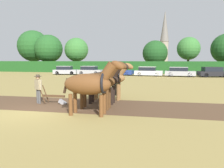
{
  "coord_description": "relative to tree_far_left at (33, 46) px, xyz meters",
  "views": [
    {
      "loc": [
        6.0,
        -9.11,
        2.47
      ],
      "look_at": [
        3.14,
        3.13,
        1.1
      ],
      "focal_mm": 35.0,
      "sensor_mm": 36.0,
      "label": 1
    }
  ],
  "objects": [
    {
      "name": "parked_car_center_left",
      "position": [
        23.17,
        -11.28,
        -5.11
      ],
      "size": [
        4.46,
        2.25,
        1.48
      ],
      "rotation": [
        0.0,
        0.0,
        -0.13
      ],
      "color": "navy",
      "rests_on": "ground"
    },
    {
      "name": "draft_horse_trail_left",
      "position": [
        26.85,
        -34.9,
        -4.45
      ],
      "size": [
        2.66,
        0.97,
        2.45
      ],
      "rotation": [
        0.0,
        0.0,
        0.03
      ],
      "color": "black",
      "rests_on": "ground"
    },
    {
      "name": "tree_center_right",
      "position": [
        34.89,
        -1.43,
        -1.08
      ],
      "size": [
        4.45,
        4.45,
        6.98
      ],
      "color": "#423323",
      "rests_on": "ground"
    },
    {
      "name": "plow",
      "position": [
        24.23,
        -35.65,
        -5.5
      ],
      "size": [
        1.58,
        0.47,
        1.13
      ],
      "rotation": [
        0.0,
        0.0,
        0.03
      ],
      "color": "#4C331E",
      "rests_on": "ground"
    },
    {
      "name": "parked_car_far_left",
      "position": [
        13.73,
        -11.97,
        -5.1
      ],
      "size": [
        4.27,
        2.39,
        1.48
      ],
      "rotation": [
        0.0,
        0.0,
        0.14
      ],
      "color": "#A8A8B2",
      "rests_on": "ground"
    },
    {
      "name": "church_spire",
      "position": [
        30.42,
        39.46,
        5.23
      ],
      "size": [
        3.25,
        3.25,
        21.11
      ],
      "color": "gray",
      "rests_on": "ground"
    },
    {
      "name": "plowed_furrow_strip",
      "position": [
        21.93,
        -35.71,
        -5.81
      ],
      "size": [
        32.25,
        4.76,
        0.01
      ],
      "primitive_type": "cube",
      "rotation": [
        0.0,
        0.0,
        0.03
      ],
      "color": "brown",
      "rests_on": "ground"
    },
    {
      "name": "farmer_at_plow",
      "position": [
        23.21,
        -35.75,
        -4.85
      ],
      "size": [
        0.58,
        0.42,
        1.67
      ],
      "rotation": [
        0.0,
        0.0,
        1.04
      ],
      "color": "#4C4C4C",
      "rests_on": "ground"
    },
    {
      "name": "draft_horse_lead_left",
      "position": [
        26.93,
        -37.56,
        -4.4
      ],
      "size": [
        2.9,
        1.07,
        2.53
      ],
      "rotation": [
        0.0,
        0.0,
        0.03
      ],
      "color": "brown",
      "rests_on": "ground"
    },
    {
      "name": "tree_center_left",
      "position": [
        11.64,
        -1.78,
        -1.09
      ],
      "size": [
        5.16,
        5.16,
        7.32
      ],
      "color": "brown",
      "rests_on": "ground"
    },
    {
      "name": "parked_car_left",
      "position": [
        18.18,
        -11.96,
        -5.09
      ],
      "size": [
        4.27,
        2.04,
        1.5
      ],
      "rotation": [
        0.0,
        0.0,
        -0.07
      ],
      "color": "#A8A8B2",
      "rests_on": "ground"
    },
    {
      "name": "tree_far_left",
      "position": [
        0.0,
        0.0,
        0.0
      ],
      "size": [
        7.33,
        7.33,
        9.48
      ],
      "color": "#423323",
      "rests_on": "ground"
    },
    {
      "name": "tree_left",
      "position": [
        4.78,
        -1.42,
        -0.76
      ],
      "size": [
        6.28,
        6.28,
        8.21
      ],
      "color": "brown",
      "rests_on": "ground"
    },
    {
      "name": "hedgerow",
      "position": [
        24.11,
        -5.27,
        -4.68
      ],
      "size": [
        62.48,
        1.21,
        2.27
      ],
      "primitive_type": "cube",
      "color": "#1E511E",
      "rests_on": "ground"
    },
    {
      "name": "ground_plane",
      "position": [
        24.11,
        -37.7,
        -5.81
      ],
      "size": [
        240.0,
        240.0,
        0.0
      ],
      "primitive_type": "plane",
      "color": "#998447"
    },
    {
      "name": "farmer_beside_team",
      "position": [
        26.91,
        -31.95,
        -4.9
      ],
      "size": [
        0.49,
        0.46,
        1.59
      ],
      "rotation": [
        0.0,
        0.0,
        0.82
      ],
      "color": "#38332D",
      "rests_on": "ground"
    },
    {
      "name": "draft_horse_trail_right",
      "position": [
        26.81,
        -33.57,
        -4.46
      ],
      "size": [
        2.95,
        0.92,
        2.39
      ],
      "rotation": [
        0.0,
        0.0,
        0.03
      ],
      "color": "brown",
      "rests_on": "ground"
    },
    {
      "name": "parked_car_center_right",
      "position": [
        32.59,
        -12.37,
        -5.11
      ],
      "size": [
        4.51,
        2.07,
        1.44
      ],
      "rotation": [
        0.0,
        0.0,
        -0.07
      ],
      "color": "#A8A8B2",
      "rests_on": "ground"
    },
    {
      "name": "parked_car_center",
      "position": [
        27.89,
        -12.09,
        -5.11
      ],
      "size": [
        4.43,
        2.12,
        1.47
      ],
      "rotation": [
        0.0,
        0.0,
        -0.08
      ],
      "color": "silver",
      "rests_on": "ground"
    },
    {
      "name": "parked_car_right",
      "position": [
        37.31,
        -12.16,
        -5.1
      ],
      "size": [
        4.6,
        2.56,
        1.49
      ],
      "rotation": [
        0.0,
        0.0,
        0.21
      ],
      "color": "black",
      "rests_on": "ground"
    },
    {
      "name": "draft_horse_lead_right",
      "position": [
        26.9,
        -36.23,
        -4.41
      ],
      "size": [
        2.77,
        0.94,
        2.5
      ],
      "rotation": [
        0.0,
        0.0,
        0.03
      ],
      "color": "#513319",
      "rests_on": "ground"
    },
    {
      "name": "tree_center",
      "position": [
        28.43,
        -0.05,
        -1.85
      ],
      "size": [
        5.2,
        5.2,
        6.57
      ],
      "color": "#423323",
      "rests_on": "ground"
    }
  ]
}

